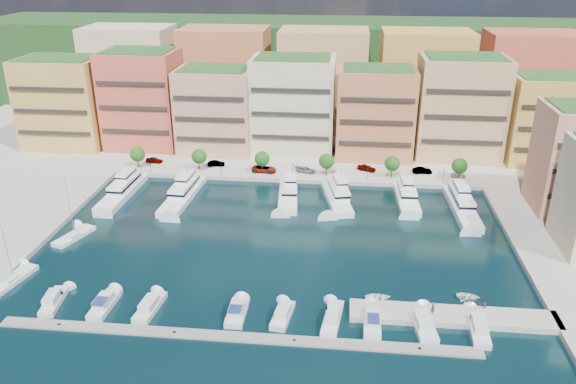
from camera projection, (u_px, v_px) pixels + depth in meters
The scene contains 57 objects.
ground at pixel (278, 242), 109.95m from camera, with size 400.00×400.00×0.00m, color black.
north_quay at pixel (303, 142), 166.47m from camera, with size 220.00×64.00×2.00m, color #9E998E.
hillside at pixel (313, 101), 210.24m from camera, with size 240.00×40.00×58.00m, color #1B3C18.
south_pontoon at pixel (234, 338), 82.88m from camera, with size 72.00×2.20×0.35m, color gray.
finger_pier at pixel (453, 319), 87.06m from camera, with size 32.00×5.00×2.00m, color #9E998E.
apartment_0 at pixel (64, 102), 156.43m from camera, with size 22.00×16.50×24.80m.
apartment_1 at pixel (143, 99), 155.78m from camera, with size 20.00×16.50×26.80m.
apartment_2 at pixel (216, 110), 152.77m from camera, with size 20.00×15.50×22.80m.
apartment_3 at pixel (293, 105), 152.02m from camera, with size 22.00×16.50×25.80m.
apartment_4 at pixel (375, 113), 148.52m from camera, with size 20.00×15.50×23.80m.
apartment_5 at pixel (459, 107), 147.66m from camera, with size 22.00×16.50×26.80m.
apartment_6 at pixel (547, 119), 144.56m from camera, with size 20.00×15.50×22.80m.
backblock_0 at pixel (132, 76), 176.21m from camera, with size 26.00×18.00×30.00m, color #C6B299.
backblock_1 at pixel (226, 78), 173.38m from camera, with size 26.00×18.00×30.00m, color #C17248.
backblock_2 at pixel (323, 80), 170.55m from camera, with size 26.00×18.00×30.00m, color tan.
backblock_3 at pixel (423, 82), 167.72m from camera, with size 26.00×18.00×30.00m, color gold.
backblock_4 at pixel (527, 84), 164.88m from camera, with size 26.00×18.00×30.00m, color #BC533E.
tree_0 at pixel (137, 154), 142.37m from camera, with size 3.80×3.80×5.65m.
tree_1 at pixel (199, 157), 140.86m from camera, with size 3.80×3.80×5.65m.
tree_2 at pixel (262, 159), 139.35m from camera, with size 3.80×3.80×5.65m.
tree_3 at pixel (326, 161), 137.84m from camera, with size 3.80×3.80×5.65m.
tree_4 at pixel (392, 164), 136.33m from camera, with size 3.80×3.80×5.65m.
tree_5 at pixel (460, 166), 134.82m from camera, with size 3.80×3.80×5.65m.
lamppost_0 at pixel (150, 161), 140.26m from camera, with size 0.30×0.30×4.20m.
lamppost_1 at pixel (221, 164), 138.56m from camera, with size 0.30×0.30×4.20m.
lamppost_2 at pixel (293, 167), 136.86m from camera, with size 0.30×0.30×4.20m.
lamppost_3 at pixel (367, 170), 135.16m from camera, with size 0.30×0.30×4.20m.
lamppost_4 at pixel (444, 172), 133.47m from camera, with size 0.30×0.30×4.20m.
yacht_0 at pixel (123, 190), 130.62m from camera, with size 5.19×21.54×7.30m.
yacht_1 at pixel (184, 193), 129.02m from camera, with size 5.94×22.17×7.30m.
yacht_3 at pixel (288, 193), 128.62m from camera, with size 5.63×17.76×7.30m.
yacht_4 at pixel (337, 196), 127.37m from camera, with size 7.97×18.48×7.30m.
yacht_5 at pixel (407, 197), 126.85m from camera, with size 4.97×15.81×7.30m.
yacht_6 at pixel (462, 204), 123.14m from camera, with size 5.18×22.05×7.30m.
cruiser_0 at pixel (54, 301), 90.48m from camera, with size 3.38×8.12×2.55m.
cruiser_1 at pixel (104, 304), 89.65m from camera, with size 2.91×8.17×2.66m.
cruiser_2 at pixel (150, 307), 88.97m from camera, with size 3.36×8.33×2.55m.
cruiser_4 at pixel (237, 313), 87.63m from camera, with size 2.82×7.14×2.66m.
cruiser_5 at pixel (283, 315), 86.97m from camera, with size 3.44×7.37×2.55m.
cruiser_6 at pixel (332, 319), 86.23m from camera, with size 3.49×9.17×2.55m.
cruiser_7 at pixel (372, 321), 85.63m from camera, with size 2.77×8.53×2.66m.
cruiser_8 at pixel (423, 324), 84.94m from camera, with size 3.89×8.89×2.55m.
cruiser_9 at pixel (478, 328), 84.17m from camera, with size 2.98×9.28×2.55m.
sailboat_0 at pixel (12, 281), 96.50m from camera, with size 4.80×10.38×13.20m.
sailboat_1 at pixel (74, 237), 111.24m from camera, with size 5.75×9.66×13.20m.
tender_3 at pixel (463, 299), 91.33m from camera, with size 1.39×1.61×0.85m, color beige.
tender_0 at pixel (378, 298), 91.59m from camera, with size 3.06×4.29×0.89m, color white.
tender_2 at pixel (468, 297), 91.92m from camera, with size 2.73×3.82×0.79m, color white.
tender_1 at pixel (414, 303), 90.22m from camera, with size 1.27×1.47×0.77m, color beige.
car_0 at pixel (154, 160), 147.25m from camera, with size 1.77×4.40×1.50m, color gray.
car_1 at pixel (216, 163), 144.94m from camera, with size 1.52×4.36×1.44m, color gray.
car_2 at pixel (264, 169), 140.92m from camera, with size 2.85×6.19×1.72m, color gray.
car_3 at pixel (305, 170), 140.80m from camera, with size 2.04×5.01×1.45m, color gray.
car_4 at pixel (367, 168), 141.91m from camera, with size 1.89×4.69×1.60m, color gray.
car_5 at pixel (422, 170), 140.21m from camera, with size 1.65×4.75×1.56m, color gray.
person_0 at pixel (433, 308), 86.40m from camera, with size 0.72×0.47×1.97m, color navy.
person_1 at pixel (484, 303), 87.66m from camera, with size 0.86×0.67×1.78m, color #443128.
Camera 1 is at (11.90, -96.17, 52.89)m, focal length 35.00 mm.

